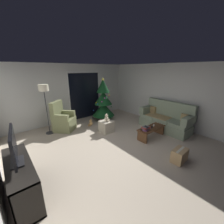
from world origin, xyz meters
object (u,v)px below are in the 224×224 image
object	(u,v)px
ottoman	(106,126)
cardboard_box_taped_mid_floor	(179,155)
coffee_table	(151,131)
remote_silver	(149,128)
cell_phone	(146,127)
christmas_tree	(103,102)
armchair	(63,120)
remote_white	(154,125)
media_shelf	(20,183)
remote_black	(152,127)
teddy_bear_honey_by_tree	(91,123)
couch	(165,119)
floor_lamp	(44,93)
book_stack	(146,128)
teddy_bear_cream	(107,118)
television	(14,147)

from	to	relation	value
ottoman	cardboard_box_taped_mid_floor	size ratio (longest dim) A/B	0.95
coffee_table	cardboard_box_taped_mid_floor	bearing A→B (deg)	-113.80
remote_silver	cell_phone	world-z (taller)	cell_phone
christmas_tree	armchair	size ratio (longest dim) A/B	1.71
remote_white	media_shelf	xyz separation A→B (m)	(-4.01, 0.05, -0.04)
cardboard_box_taped_mid_floor	media_shelf	bearing A→B (deg)	157.79
remote_white	remote_black	world-z (taller)	same
remote_black	remote_silver	bearing A→B (deg)	-141.01
remote_white	teddy_bear_honey_by_tree	size ratio (longest dim) A/B	0.55
armchair	cardboard_box_taped_mid_floor	xyz separation A→B (m)	(1.53, -3.79, -0.24)
couch	remote_silver	world-z (taller)	couch
armchair	floor_lamp	distance (m)	1.22
book_stack	armchair	xyz separation A→B (m)	(-1.75, 2.55, -0.03)
teddy_bear_cream	christmas_tree	bearing A→B (deg)	58.57
coffee_table	armchair	bearing A→B (deg)	129.22
armchair	media_shelf	distance (m)	3.01
cell_phone	ottoman	bearing A→B (deg)	131.51
ottoman	armchair	bearing A→B (deg)	134.63
remote_white	book_stack	bearing A→B (deg)	-113.29
remote_black	christmas_tree	bearing A→B (deg)	155.57
remote_black	media_shelf	bearing A→B (deg)	-120.92
remote_silver	media_shelf	world-z (taller)	media_shelf
book_stack	teddy_bear_honey_by_tree	bearing A→B (deg)	108.35
book_stack	media_shelf	world-z (taller)	media_shelf
couch	remote_black	xyz separation A→B (m)	(-1.02, -0.08, -0.02)
remote_black	teddy_bear_honey_by_tree	world-z (taller)	remote_black
book_stack	cardboard_box_taped_mid_floor	distance (m)	1.29
cell_phone	christmas_tree	xyz separation A→B (m)	(0.14, 2.50, 0.36)
book_stack	floor_lamp	bearing A→B (deg)	131.02
teddy_bear_honey_by_tree	armchair	bearing A→B (deg)	162.33
floor_lamp	teddy_bear_honey_by_tree	size ratio (longest dim) A/B	6.25
christmas_tree	cardboard_box_taped_mid_floor	distance (m)	3.79
coffee_table	floor_lamp	xyz separation A→B (m)	(-2.59, 2.60, 1.26)
remote_white	remote_silver	world-z (taller)	same
remote_silver	cell_phone	distance (m)	0.27
armchair	teddy_bear_cream	bearing A→B (deg)	-45.44
couch	teddy_bear_cream	bearing A→B (deg)	146.69
cell_phone	teddy_bear_cream	xyz separation A→B (m)	(-0.55, 1.37, 0.04)
coffee_table	couch	bearing A→B (deg)	4.49
book_stack	armchair	size ratio (longest dim) A/B	0.24
remote_black	cell_phone	bearing A→B (deg)	-116.38
media_shelf	television	xyz separation A→B (m)	(0.03, 0.06, 0.69)
coffee_table	remote_silver	size ratio (longest dim) A/B	7.05
coffee_table	media_shelf	bearing A→B (deg)	178.55
floor_lamp	cardboard_box_taped_mid_floor	bearing A→B (deg)	-61.97
ottoman	media_shelf	bearing A→B (deg)	-156.67
christmas_tree	media_shelf	distance (m)	4.36
teddy_bear_cream	armchair	bearing A→B (deg)	134.56
ottoman	teddy_bear_cream	size ratio (longest dim) A/B	1.54
ottoman	cell_phone	bearing A→B (deg)	-68.00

